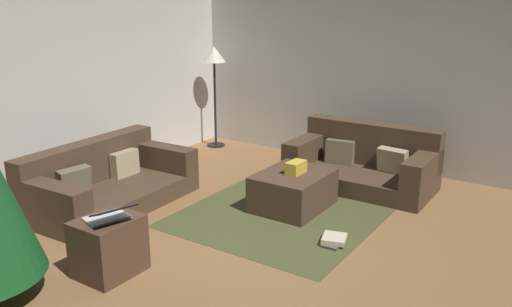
{
  "coord_description": "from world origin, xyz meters",
  "views": [
    {
      "loc": [
        -3.72,
        -2.3,
        2.28
      ],
      "look_at": [
        0.56,
        0.55,
        0.75
      ],
      "focal_mm": 36.98,
      "sensor_mm": 36.0,
      "label": 1
    }
  ],
  "objects_px": {
    "couch_right": "(364,163)",
    "laptop": "(109,215)",
    "side_table": "(109,246)",
    "corner_lamp": "(214,62)",
    "couch_left": "(106,182)",
    "book_stack": "(334,240)",
    "gift_box": "(296,167)",
    "tv_remote": "(292,172)",
    "ottoman": "(293,190)"
  },
  "relations": [
    {
      "from": "couch_left",
      "to": "laptop",
      "type": "bearing_deg",
      "value": 48.42
    },
    {
      "from": "couch_left",
      "to": "book_stack",
      "type": "height_order",
      "value": "couch_left"
    },
    {
      "from": "couch_left",
      "to": "tv_remote",
      "type": "relative_size",
      "value": 12.04
    },
    {
      "from": "ottoman",
      "to": "corner_lamp",
      "type": "bearing_deg",
      "value": 55.98
    },
    {
      "from": "laptop",
      "to": "couch_left",
      "type": "bearing_deg",
      "value": 50.68
    },
    {
      "from": "couch_left",
      "to": "gift_box",
      "type": "bearing_deg",
      "value": 117.99
    },
    {
      "from": "book_stack",
      "to": "couch_left",
      "type": "bearing_deg",
      "value": 101.08
    },
    {
      "from": "ottoman",
      "to": "tv_remote",
      "type": "bearing_deg",
      "value": 103.84
    },
    {
      "from": "couch_right",
      "to": "corner_lamp",
      "type": "distance_m",
      "value": 2.9
    },
    {
      "from": "tv_remote",
      "to": "gift_box",
      "type": "bearing_deg",
      "value": -76.57
    },
    {
      "from": "corner_lamp",
      "to": "gift_box",
      "type": "bearing_deg",
      "value": -123.68
    },
    {
      "from": "gift_box",
      "to": "corner_lamp",
      "type": "distance_m",
      "value": 2.93
    },
    {
      "from": "couch_right",
      "to": "ottoman",
      "type": "distance_m",
      "value": 1.21
    },
    {
      "from": "couch_left",
      "to": "laptop",
      "type": "distance_m",
      "value": 1.74
    },
    {
      "from": "gift_box",
      "to": "laptop",
      "type": "bearing_deg",
      "value": 166.03
    },
    {
      "from": "couch_left",
      "to": "gift_box",
      "type": "distance_m",
      "value": 2.17
    },
    {
      "from": "couch_left",
      "to": "book_stack",
      "type": "xyz_separation_m",
      "value": [
        0.51,
        -2.62,
        -0.22
      ]
    },
    {
      "from": "tv_remote",
      "to": "side_table",
      "type": "relative_size",
      "value": 0.31
    },
    {
      "from": "couch_right",
      "to": "corner_lamp",
      "type": "relative_size",
      "value": 1.11
    },
    {
      "from": "couch_left",
      "to": "ottoman",
      "type": "bearing_deg",
      "value": 118.3
    },
    {
      "from": "book_stack",
      "to": "ottoman",
      "type": "bearing_deg",
      "value": 53.92
    },
    {
      "from": "side_table",
      "to": "laptop",
      "type": "distance_m",
      "value": 0.31
    },
    {
      "from": "book_stack",
      "to": "corner_lamp",
      "type": "bearing_deg",
      "value": 55.45
    },
    {
      "from": "ottoman",
      "to": "gift_box",
      "type": "height_order",
      "value": "gift_box"
    },
    {
      "from": "tv_remote",
      "to": "ottoman",
      "type": "bearing_deg",
      "value": -71.55
    },
    {
      "from": "laptop",
      "to": "corner_lamp",
      "type": "distance_m",
      "value": 4.21
    },
    {
      "from": "couch_left",
      "to": "corner_lamp",
      "type": "distance_m",
      "value": 2.89
    },
    {
      "from": "couch_right",
      "to": "laptop",
      "type": "height_order",
      "value": "couch_right"
    },
    {
      "from": "tv_remote",
      "to": "laptop",
      "type": "bearing_deg",
      "value": 171.77
    },
    {
      "from": "couch_left",
      "to": "couch_right",
      "type": "distance_m",
      "value": 3.13
    },
    {
      "from": "side_table",
      "to": "book_stack",
      "type": "height_order",
      "value": "side_table"
    },
    {
      "from": "couch_left",
      "to": "tv_remote",
      "type": "bearing_deg",
      "value": 118.46
    },
    {
      "from": "couch_left",
      "to": "laptop",
      "type": "height_order",
      "value": "couch_left"
    },
    {
      "from": "side_table",
      "to": "laptop",
      "type": "relative_size",
      "value": 1.12
    },
    {
      "from": "corner_lamp",
      "to": "tv_remote",
      "type": "bearing_deg",
      "value": -124.34
    },
    {
      "from": "ottoman",
      "to": "corner_lamp",
      "type": "distance_m",
      "value": 3.0
    },
    {
      "from": "couch_right",
      "to": "ottoman",
      "type": "bearing_deg",
      "value": 72.44
    },
    {
      "from": "tv_remote",
      "to": "book_stack",
      "type": "relative_size",
      "value": 0.53
    },
    {
      "from": "laptop",
      "to": "book_stack",
      "type": "height_order",
      "value": "laptop"
    },
    {
      "from": "couch_left",
      "to": "ottoman",
      "type": "xyz_separation_m",
      "value": [
        1.08,
        -1.84,
        -0.05
      ]
    },
    {
      "from": "ottoman",
      "to": "laptop",
      "type": "relative_size",
      "value": 1.88
    },
    {
      "from": "book_stack",
      "to": "tv_remote",
      "type": "bearing_deg",
      "value": 54.85
    },
    {
      "from": "ottoman",
      "to": "couch_left",
      "type": "bearing_deg",
      "value": 120.55
    },
    {
      "from": "book_stack",
      "to": "laptop",
      "type": "bearing_deg",
      "value": 140.92
    },
    {
      "from": "side_table",
      "to": "couch_right",
      "type": "bearing_deg",
      "value": -15.78
    },
    {
      "from": "couch_left",
      "to": "gift_box",
      "type": "xyz_separation_m",
      "value": [
        1.09,
        -1.86,
        0.22
      ]
    },
    {
      "from": "side_table",
      "to": "corner_lamp",
      "type": "relative_size",
      "value": 0.33
    },
    {
      "from": "corner_lamp",
      "to": "book_stack",
      "type": "bearing_deg",
      "value": -124.55
    },
    {
      "from": "couch_right",
      "to": "gift_box",
      "type": "bearing_deg",
      "value": 73.63
    },
    {
      "from": "gift_box",
      "to": "tv_remote",
      "type": "xyz_separation_m",
      "value": [
        -0.01,
        0.05,
        -0.06
      ]
    }
  ]
}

